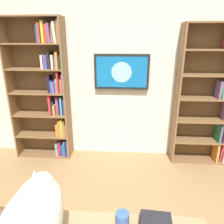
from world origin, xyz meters
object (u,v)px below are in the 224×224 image
(bookshelf_left, at_px, (214,97))
(bookshelf_right, at_px, (46,91))
(desk_book_stack, at_px, (155,224))
(cat, at_px, (34,216))
(wall_mounted_tv, at_px, (121,72))
(coffee_mug, at_px, (122,220))

(bookshelf_left, height_order, bookshelf_right, bookshelf_right)
(desk_book_stack, bearing_deg, cat, 11.80)
(bookshelf_right, relative_size, desk_book_stack, 10.85)
(cat, height_order, desk_book_stack, cat)
(bookshelf_left, distance_m, desk_book_stack, 2.33)
(desk_book_stack, bearing_deg, bookshelf_left, -117.62)
(wall_mounted_tv, xyz_separation_m, cat, (0.38, 2.28, -0.40))
(bookshelf_right, relative_size, coffee_mug, 21.83)
(wall_mounted_tv, xyz_separation_m, desk_book_stack, (-0.26, 2.14, -0.54))
(coffee_mug, bearing_deg, bookshelf_right, -59.89)
(wall_mounted_tv, xyz_separation_m, coffee_mug, (-0.07, 2.14, -0.54))
(bookshelf_left, distance_m, coffee_mug, 2.42)
(bookshelf_left, bearing_deg, cat, 52.04)
(wall_mounted_tv, relative_size, desk_book_stack, 4.13)
(wall_mounted_tv, height_order, coffee_mug, wall_mounted_tv)
(bookshelf_left, bearing_deg, bookshelf_right, 0.04)
(desk_book_stack, bearing_deg, wall_mounted_tv, -83.16)
(coffee_mug, bearing_deg, bookshelf_left, -121.57)
(bookshelf_right, height_order, coffee_mug, bookshelf_right)
(bookshelf_right, distance_m, wall_mounted_tv, 1.16)
(coffee_mug, distance_m, desk_book_stack, 0.18)
(bookshelf_right, bearing_deg, coffee_mug, 120.11)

